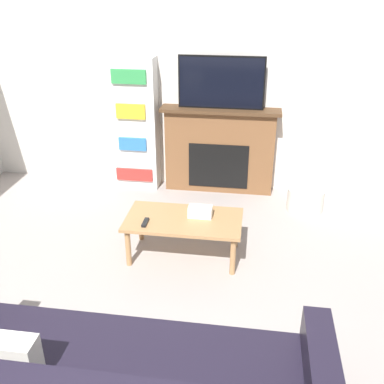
{
  "coord_description": "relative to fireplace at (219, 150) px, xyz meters",
  "views": [
    {
      "loc": [
        0.55,
        -1.15,
        2.44
      ],
      "look_at": [
        0.03,
        2.44,
        0.67
      ],
      "focal_mm": 42.0,
      "sensor_mm": 36.0,
      "label": 1
    }
  ],
  "objects": [
    {
      "name": "wall_back",
      "position": [
        -0.14,
        0.14,
        0.83
      ],
      "size": [
        6.65,
        0.06,
        2.7
      ],
      "color": "silver",
      "rests_on": "ground_plane"
    },
    {
      "name": "fireplace",
      "position": [
        0.0,
        0.0,
        0.0
      ],
      "size": [
        1.4,
        0.28,
        1.04
      ],
      "color": "brown",
      "rests_on": "ground_plane"
    },
    {
      "name": "tv",
      "position": [
        0.0,
        -0.02,
        0.81
      ],
      "size": [
        0.98,
        0.03,
        0.6
      ],
      "color": "black",
      "rests_on": "fireplace"
    },
    {
      "name": "coffee_table",
      "position": [
        -0.19,
        -1.53,
        -0.17
      ],
      "size": [
        1.08,
        0.58,
        0.4
      ],
      "color": "#A87A4C",
      "rests_on": "ground_plane"
    },
    {
      "name": "tissue_box",
      "position": [
        -0.04,
        -1.46,
        -0.07
      ],
      "size": [
        0.22,
        0.12,
        0.1
      ],
      "color": "white",
      "rests_on": "coffee_table"
    },
    {
      "name": "remote_control",
      "position": [
        -0.52,
        -1.67,
        -0.11
      ],
      "size": [
        0.04,
        0.15,
        0.02
      ],
      "color": "black",
      "rests_on": "coffee_table"
    },
    {
      "name": "bookshelf",
      "position": [
        -1.04,
        -0.02,
        0.28
      ],
      "size": [
        0.55,
        0.29,
        1.6
      ],
      "color": "white",
      "rests_on": "ground_plane"
    },
    {
      "name": "storage_basket",
      "position": [
        1.03,
        -0.39,
        -0.4
      ],
      "size": [
        0.41,
        0.41,
        0.25
      ],
      "color": "silver",
      "rests_on": "ground_plane"
    }
  ]
}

